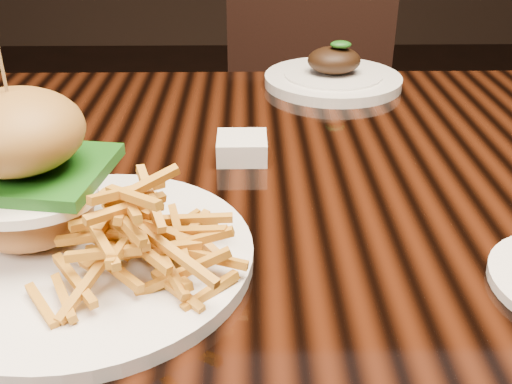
{
  "coord_description": "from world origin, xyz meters",
  "views": [
    {
      "loc": [
        -0.04,
        -0.66,
        1.09
      ],
      "look_at": [
        -0.03,
        -0.14,
        0.81
      ],
      "focal_mm": 42.0,
      "sensor_mm": 36.0,
      "label": 1
    }
  ],
  "objects_px": {
    "dining_table": "(281,232)",
    "far_dish": "(333,77)",
    "burger_plate": "(74,211)",
    "chair_far": "(306,99)"
  },
  "relations": [
    {
      "from": "dining_table",
      "to": "far_dish",
      "type": "bearing_deg",
      "value": 73.42
    },
    {
      "from": "far_dish",
      "to": "burger_plate",
      "type": "bearing_deg",
      "value": -120.31
    },
    {
      "from": "dining_table",
      "to": "chair_far",
      "type": "relative_size",
      "value": 1.68
    },
    {
      "from": "far_dish",
      "to": "chair_far",
      "type": "relative_size",
      "value": 0.26
    },
    {
      "from": "dining_table",
      "to": "burger_plate",
      "type": "bearing_deg",
      "value": -140.14
    },
    {
      "from": "burger_plate",
      "to": "far_dish",
      "type": "xyz_separation_m",
      "value": [
        0.32,
        0.54,
        -0.04
      ]
    },
    {
      "from": "dining_table",
      "to": "burger_plate",
      "type": "xyz_separation_m",
      "value": [
        -0.21,
        -0.17,
        0.13
      ]
    },
    {
      "from": "far_dish",
      "to": "chair_far",
      "type": "distance_m",
      "value": 0.57
    },
    {
      "from": "dining_table",
      "to": "far_dish",
      "type": "relative_size",
      "value": 6.6
    },
    {
      "from": "burger_plate",
      "to": "far_dish",
      "type": "relative_size",
      "value": 1.36
    }
  ]
}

